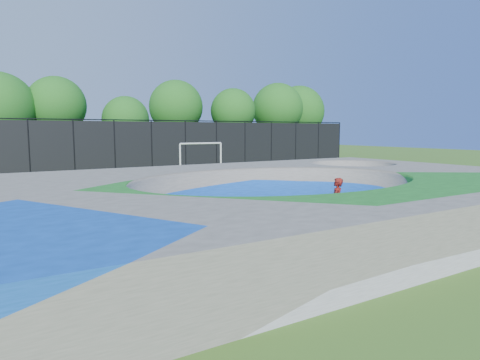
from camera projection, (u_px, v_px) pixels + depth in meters
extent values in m
plane|color=#345C19|center=(278.00, 218.00, 15.64)|extent=(120.00, 120.00, 0.00)
cube|color=gray|center=(278.00, 198.00, 15.56)|extent=(22.00, 14.00, 1.50)
imported|color=red|center=(336.00, 203.00, 14.13)|extent=(0.72, 0.66, 1.65)
cube|color=black|center=(336.00, 226.00, 14.22)|extent=(0.77, 0.61, 0.05)
cylinder|color=silver|center=(180.00, 159.00, 30.76)|extent=(0.12, 0.12, 2.24)
cylinder|color=silver|center=(221.00, 158.00, 32.52)|extent=(0.12, 0.12, 2.24)
cylinder|color=silver|center=(201.00, 143.00, 31.51)|extent=(3.36, 0.12, 0.12)
cylinder|color=black|center=(29.00, 147.00, 29.95)|extent=(0.09, 0.09, 4.00)
cylinder|color=black|center=(74.00, 147.00, 31.53)|extent=(0.09, 0.09, 4.00)
cylinder|color=black|center=(115.00, 146.00, 33.11)|extent=(0.09, 0.09, 4.00)
cylinder|color=black|center=(152.00, 145.00, 34.69)|extent=(0.09, 0.09, 4.00)
cylinder|color=black|center=(185.00, 144.00, 36.26)|extent=(0.09, 0.09, 4.00)
cylinder|color=black|center=(216.00, 144.00, 37.84)|extent=(0.09, 0.09, 4.00)
cylinder|color=black|center=(245.00, 143.00, 39.42)|extent=(0.09, 0.09, 4.00)
cylinder|color=black|center=(271.00, 143.00, 41.00)|extent=(0.09, 0.09, 4.00)
cylinder|color=black|center=(296.00, 142.00, 42.57)|extent=(0.09, 0.09, 4.00)
cylinder|color=black|center=(318.00, 142.00, 44.15)|extent=(0.09, 0.09, 4.00)
cylinder|color=black|center=(339.00, 142.00, 45.73)|extent=(0.09, 0.09, 4.00)
cube|color=black|center=(115.00, 146.00, 33.11)|extent=(48.00, 0.03, 3.80)
cylinder|color=black|center=(114.00, 120.00, 32.88)|extent=(48.00, 0.08, 0.08)
cylinder|color=#4F3B27|center=(1.00, 154.00, 33.17)|extent=(0.44, 0.44, 2.79)
cylinder|color=#4F3B27|center=(58.00, 148.00, 35.45)|extent=(0.44, 0.44, 3.43)
sphere|color=#1A5A17|center=(56.00, 105.00, 35.04)|extent=(4.76, 4.76, 4.76)
cylinder|color=#4F3B27|center=(127.00, 152.00, 37.58)|extent=(0.44, 0.44, 2.62)
sphere|color=#1A5A17|center=(126.00, 119.00, 37.25)|extent=(4.05, 4.05, 4.05)
cylinder|color=#4F3B27|center=(177.00, 145.00, 42.24)|extent=(0.44, 0.44, 3.50)
sphere|color=#1A5A17|center=(176.00, 107.00, 41.81)|extent=(5.24, 5.24, 5.24)
cylinder|color=#4F3B27|center=(233.00, 145.00, 43.61)|extent=(0.44, 0.44, 3.44)
sphere|color=#1A5A17|center=(233.00, 111.00, 43.22)|extent=(4.54, 4.54, 4.54)
cylinder|color=#4F3B27|center=(277.00, 143.00, 47.32)|extent=(0.44, 0.44, 3.48)
sphere|color=#1A5A17|center=(278.00, 109.00, 46.88)|extent=(5.55, 5.55, 5.55)
cylinder|color=#4F3B27|center=(298.00, 144.00, 50.66)|extent=(0.44, 0.44, 3.16)
sphere|color=#1A5A17|center=(299.00, 111.00, 50.22)|extent=(5.98, 5.98, 5.98)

